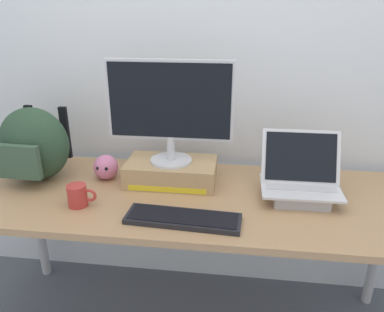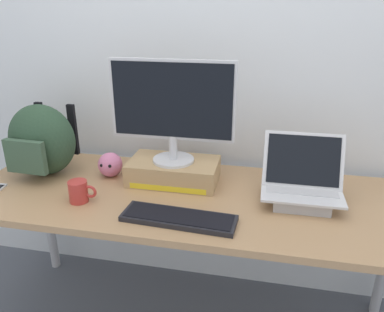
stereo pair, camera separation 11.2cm
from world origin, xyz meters
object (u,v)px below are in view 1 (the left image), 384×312
Objects in this scene: toner_box_yellow at (171,172)px; messenger_backpack at (34,144)px; desktop_monitor at (170,108)px; open_laptop at (300,186)px; coffee_mug at (78,196)px; plush_toy at (106,167)px; external_keyboard at (183,218)px.

messenger_backpack reaches higher than toner_box_yellow.
desktop_monitor is 1.67× the size of open_laptop.
toner_box_yellow is at bearing 90.13° from desktop_monitor.
desktop_monitor reaches higher than coffee_mug.
plush_toy is (0.03, 0.26, 0.01)m from coffee_mug.
plush_toy is at bearing 179.86° from desktop_monitor.
messenger_backpack is 0.34m from plush_toy.
external_keyboard is 3.86× the size of plush_toy.
messenger_backpack is at bearing 142.06° from coffee_mug.
desktop_monitor is at bearing 110.94° from external_keyboard.
external_keyboard is at bearing -38.31° from plush_toy.
messenger_backpack reaches higher than external_keyboard.
external_keyboard is 0.53m from plush_toy.
coffee_mug is (-0.89, -0.18, -0.01)m from open_laptop.
external_keyboard is at bearing -8.14° from coffee_mug.
messenger_backpack reaches higher than coffee_mug.
messenger_backpack is (-1.19, 0.04, 0.11)m from open_laptop.
open_laptop is 0.91m from coffee_mug.
desktop_monitor reaches higher than toner_box_yellow.
desktop_monitor is 1.60× the size of messenger_backpack.
open_laptop reaches higher than toner_box_yellow.
messenger_backpack is (-0.62, -0.04, -0.18)m from desktop_monitor.
external_keyboard is 1.31× the size of messenger_backpack.
messenger_backpack is 2.82× the size of coffee_mug.
plush_toy reaches higher than coffee_mug.
coffee_mug is (-0.33, -0.26, -0.30)m from desktop_monitor.
messenger_backpack is at bearing -176.96° from desktop_monitor.
toner_box_yellow is 0.30m from desktop_monitor.
toner_box_yellow is 0.57m from open_laptop.
open_laptop is at bearing 11.60° from coffee_mug.
coffee_mug is at bearing 175.27° from external_keyboard.
open_laptop is 0.87m from plush_toy.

